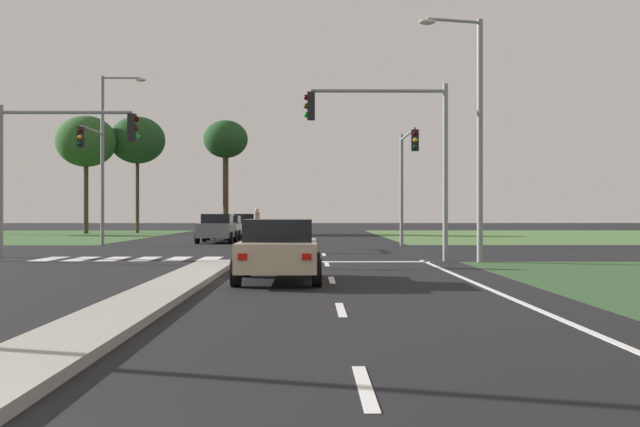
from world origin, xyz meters
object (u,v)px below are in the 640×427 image
(traffic_signal_far_right, at_px, (406,166))
(traffic_signal_far_left, at_px, (95,165))
(car_grey_fourth, at_px, (217,228))
(pedestrian_at_median, at_px, (257,220))
(car_beige_near, at_px, (279,250))
(car_white_fifth, at_px, (226,227))
(street_lamp_third, at_px, (106,149))
(street_lamp_second, at_px, (474,125))
(treeline_third, at_px, (137,140))
(treeline_fourth, at_px, (226,141))
(traffic_signal_near_left, at_px, (53,153))
(traffic_signal_near_right, at_px, (395,139))
(treeline_second, at_px, (86,142))
(car_maroon_second, at_px, (245,224))

(traffic_signal_far_right, relative_size, traffic_signal_far_left, 0.96)
(car_grey_fourth, height_order, pedestrian_at_median, pedestrian_at_median)
(car_beige_near, height_order, pedestrian_at_median, pedestrian_at_median)
(car_white_fifth, relative_size, street_lamp_third, 0.49)
(street_lamp_third, bearing_deg, traffic_signal_far_right, -20.63)
(traffic_signal_far_left, distance_m, street_lamp_second, 20.36)
(treeline_third, bearing_deg, treeline_fourth, -24.54)
(car_beige_near, height_order, car_white_fifth, car_beige_near)
(traffic_signal_near_left, height_order, traffic_signal_far_right, traffic_signal_far_right)
(traffic_signal_near_right, distance_m, treeline_second, 42.90)
(car_maroon_second, height_order, street_lamp_second, street_lamp_second)
(street_lamp_second, xyz_separation_m, pedestrian_at_median, (-8.70, 21.05, -3.35))
(car_maroon_second, relative_size, treeline_second, 0.48)
(traffic_signal_near_right, height_order, street_lamp_second, street_lamp_second)
(car_maroon_second, bearing_deg, treeline_fourth, -3.89)
(car_maroon_second, xyz_separation_m, traffic_signal_near_right, (8.12, -35.69, 3.37))
(traffic_signal_near_right, bearing_deg, pedestrian_at_median, 106.80)
(car_maroon_second, relative_size, traffic_signal_near_left, 0.85)
(traffic_signal_far_right, bearing_deg, street_lamp_third, 159.37)
(car_grey_fourth, relative_size, treeline_second, 0.47)
(car_maroon_second, distance_m, street_lamp_third, 19.99)
(traffic_signal_far_left, height_order, pedestrian_at_median, traffic_signal_far_left)
(traffic_signal_near_left, bearing_deg, car_white_fifth, 81.18)
(car_beige_near, height_order, traffic_signal_far_left, traffic_signal_far_left)
(traffic_signal_far_right, height_order, treeline_second, treeline_second)
(car_white_fifth, height_order, treeline_fourth, treeline_fourth)
(traffic_signal_far_left, distance_m, street_lamp_third, 5.60)
(car_white_fifth, bearing_deg, traffic_signal_far_right, 131.20)
(car_grey_fourth, distance_m, car_white_fifth, 5.32)
(treeline_second, distance_m, treeline_fourth, 11.52)
(street_lamp_second, relative_size, street_lamp_third, 0.88)
(treeline_third, bearing_deg, street_lamp_third, -82.02)
(car_grey_fourth, height_order, street_lamp_third, street_lamp_third)
(pedestrian_at_median, relative_size, treeline_second, 0.19)
(traffic_signal_far_right, xyz_separation_m, traffic_signal_far_left, (-15.20, 0.63, 0.07))
(traffic_signal_near_left, height_order, pedestrian_at_median, traffic_signal_near_left)
(street_lamp_third, bearing_deg, treeline_second, 108.73)
(street_lamp_second, distance_m, treeline_fourth, 38.62)
(traffic_signal_near_right, height_order, pedestrian_at_median, traffic_signal_near_right)
(street_lamp_second, relative_size, pedestrian_at_median, 4.49)
(traffic_signal_near_left, xyz_separation_m, street_lamp_second, (14.25, -0.73, 0.89))
(traffic_signal_near_right, bearing_deg, traffic_signal_near_left, -180.00)
(car_grey_fourth, relative_size, traffic_signal_near_left, 0.83)
(car_beige_near, relative_size, treeline_second, 0.46)
(pedestrian_at_median, bearing_deg, street_lamp_third, 114.40)
(traffic_signal_near_left, distance_m, street_lamp_third, 17.46)
(traffic_signal_far_left, xyz_separation_m, street_lamp_second, (16.04, -12.52, 0.57))
(traffic_signal_far_right, bearing_deg, car_grey_fourth, 148.60)
(traffic_signal_near_left, bearing_deg, treeline_second, 104.18)
(car_maroon_second, height_order, treeline_third, treeline_third)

